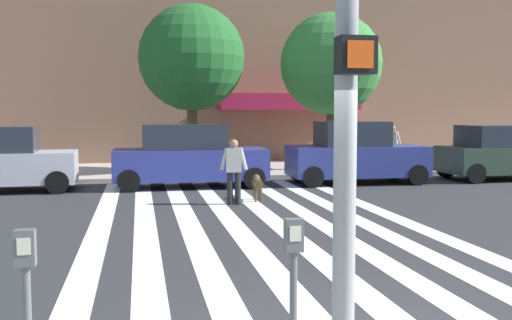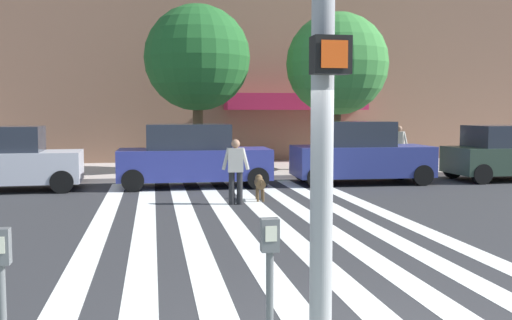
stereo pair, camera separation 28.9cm
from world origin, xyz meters
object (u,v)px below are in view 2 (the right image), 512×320
(parking_meter_second_along, at_px, (2,295))
(street_tree_middle, at_px, (337,64))
(parked_car_behind_first, at_px, (193,157))
(street_tree_nearest, at_px, (197,58))
(pedestrian_dog_walker, at_px, (236,168))
(parking_meter_curbside, at_px, (270,279))
(dog_on_leash, at_px, (260,184))
(parked_car_fourth_in_line, at_px, (510,153))
(parked_car_third_in_line, at_px, (360,154))
(pedestrian_bystander, at_px, (399,144))

(parking_meter_second_along, bearing_deg, street_tree_middle, 65.00)
(parked_car_behind_first, bearing_deg, street_tree_nearest, 82.96)
(parked_car_behind_first, bearing_deg, pedestrian_dog_walker, -77.16)
(parking_meter_curbside, distance_m, parked_car_behind_first, 13.76)
(pedestrian_dog_walker, relative_size, dog_on_leash, 1.64)
(parked_car_fourth_in_line, distance_m, pedestrian_dog_walker, 10.54)
(parking_meter_curbside, relative_size, street_tree_nearest, 0.23)
(parking_meter_curbside, height_order, pedestrian_dog_walker, pedestrian_dog_walker)
(street_tree_nearest, bearing_deg, parking_meter_curbside, -92.46)
(parking_meter_second_along, xyz_separation_m, street_tree_nearest, (2.70, 17.14, 3.21))
(parked_car_third_in_line, bearing_deg, parking_meter_second_along, -119.13)
(parking_meter_second_along, relative_size, parked_car_third_in_line, 0.31)
(parking_meter_second_along, height_order, street_tree_middle, street_tree_middle)
(parked_car_third_in_line, distance_m, parked_car_fourth_in_line, 5.32)
(parked_car_third_in_line, distance_m, street_tree_middle, 4.37)
(parked_car_fourth_in_line, relative_size, pedestrian_dog_walker, 2.59)
(parking_meter_curbside, distance_m, dog_on_leash, 10.88)
(dog_on_leash, height_order, pedestrian_bystander, pedestrian_bystander)
(parked_car_third_in_line, xyz_separation_m, dog_on_leash, (-3.86, -3.05, -0.50))
(pedestrian_bystander, bearing_deg, parked_car_third_in_line, -131.51)
(parked_car_third_in_line, relative_size, pedestrian_bystander, 2.70)
(parking_meter_second_along, height_order, parked_car_fourth_in_line, parked_car_fourth_in_line)
(parking_meter_curbside, xyz_separation_m, parked_car_third_in_line, (5.73, 13.76, -0.09))
(pedestrian_bystander, bearing_deg, dog_on_leash, -137.17)
(parking_meter_curbside, xyz_separation_m, parked_car_fourth_in_line, (11.05, 13.76, -0.12))
(parked_car_behind_first, distance_m, pedestrian_bystander, 8.55)
(street_tree_middle, bearing_deg, pedestrian_dog_walker, -125.49)
(parking_meter_curbside, distance_m, street_tree_middle, 18.06)
(parking_meter_second_along, bearing_deg, parking_meter_curbside, 1.53)
(street_tree_nearest, height_order, dog_on_leash, street_tree_nearest)
(pedestrian_dog_walker, bearing_deg, parking_meter_curbside, -96.45)
(street_tree_middle, xyz_separation_m, pedestrian_dog_walker, (-4.74, -6.65, -3.16))
(parked_car_third_in_line, height_order, pedestrian_bystander, parked_car_third_in_line)
(parked_car_behind_first, distance_m, dog_on_leash, 3.45)
(parked_car_third_in_line, relative_size, street_tree_middle, 0.76)
(parked_car_third_in_line, distance_m, street_tree_nearest, 6.85)
(parked_car_fourth_in_line, distance_m, street_tree_middle, 6.78)
(street_tree_nearest, height_order, pedestrian_dog_walker, street_tree_nearest)
(pedestrian_dog_walker, bearing_deg, parked_car_behind_first, 102.84)
(pedestrian_dog_walker, xyz_separation_m, pedestrian_bystander, (7.20, 6.57, 0.15))
(street_tree_nearest, height_order, pedestrian_bystander, street_tree_nearest)
(pedestrian_dog_walker, height_order, dog_on_leash, pedestrian_dog_walker)
(pedestrian_dog_walker, xyz_separation_m, dog_on_leash, (0.72, 0.56, -0.48))
(pedestrian_dog_walker, relative_size, pedestrian_bystander, 1.00)
(street_tree_nearest, distance_m, dog_on_leash, 7.51)
(parking_meter_second_along, xyz_separation_m, dog_on_leash, (3.83, 10.76, -0.59))
(parked_car_behind_first, height_order, street_tree_nearest, street_tree_nearest)
(parked_car_fourth_in_line, bearing_deg, parking_meter_second_along, -133.31)
(pedestrian_bystander, bearing_deg, street_tree_nearest, 177.19)
(street_tree_nearest, bearing_deg, parking_meter_second_along, -98.95)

